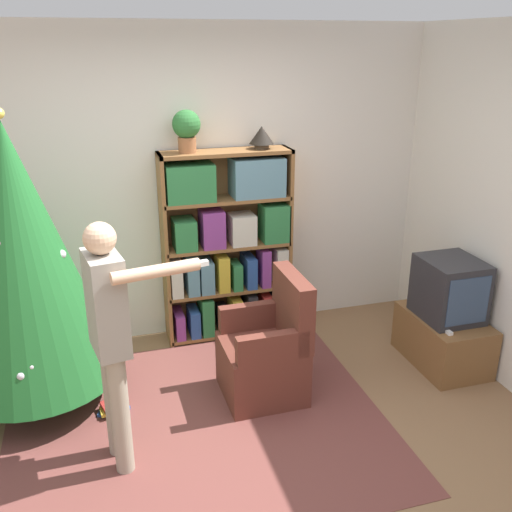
{
  "coord_description": "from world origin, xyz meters",
  "views": [
    {
      "loc": [
        -0.65,
        -2.68,
        2.44
      ],
      "look_at": [
        0.39,
        0.86,
        1.05
      ],
      "focal_mm": 40.0,
      "sensor_mm": 36.0,
      "label": 1
    }
  ],
  "objects_px": {
    "standing_person": "(111,329)",
    "bookshelf": "(228,244)",
    "armchair": "(267,354)",
    "potted_plant": "(186,128)",
    "christmas_tree": "(21,257)",
    "table_lamp": "(262,136)",
    "television": "(450,289)"
  },
  "relations": [
    {
      "from": "potted_plant",
      "to": "table_lamp",
      "type": "relative_size",
      "value": 1.64
    },
    {
      "from": "potted_plant",
      "to": "armchair",
      "type": "bearing_deg",
      "value": -70.51
    },
    {
      "from": "armchair",
      "to": "potted_plant",
      "type": "distance_m",
      "value": 1.83
    },
    {
      "from": "bookshelf",
      "to": "table_lamp",
      "type": "xyz_separation_m",
      "value": [
        0.3,
        0.01,
        0.89
      ]
    },
    {
      "from": "armchair",
      "to": "christmas_tree",
      "type": "bearing_deg",
      "value": -104.28
    },
    {
      "from": "christmas_tree",
      "to": "table_lamp",
      "type": "relative_size",
      "value": 10.35
    },
    {
      "from": "bookshelf",
      "to": "standing_person",
      "type": "xyz_separation_m",
      "value": [
        -1.04,
        -1.43,
        0.08
      ]
    },
    {
      "from": "television",
      "to": "standing_person",
      "type": "distance_m",
      "value": 2.61
    },
    {
      "from": "christmas_tree",
      "to": "table_lamp",
      "type": "height_order",
      "value": "christmas_tree"
    },
    {
      "from": "armchair",
      "to": "potted_plant",
      "type": "xyz_separation_m",
      "value": [
        -0.35,
        0.99,
        1.49
      ]
    },
    {
      "from": "bookshelf",
      "to": "potted_plant",
      "type": "relative_size",
      "value": 4.94
    },
    {
      "from": "armchair",
      "to": "potted_plant",
      "type": "bearing_deg",
      "value": -161.01
    },
    {
      "from": "armchair",
      "to": "table_lamp",
      "type": "xyz_separation_m",
      "value": [
        0.25,
        0.99,
        1.41
      ]
    },
    {
      "from": "christmas_tree",
      "to": "armchair",
      "type": "bearing_deg",
      "value": -13.79
    },
    {
      "from": "television",
      "to": "christmas_tree",
      "type": "relative_size",
      "value": 0.23
    },
    {
      "from": "television",
      "to": "potted_plant",
      "type": "distance_m",
      "value": 2.39
    },
    {
      "from": "armchair",
      "to": "standing_person",
      "type": "distance_m",
      "value": 1.3
    },
    {
      "from": "standing_person",
      "to": "potted_plant",
      "type": "relative_size",
      "value": 4.71
    },
    {
      "from": "bookshelf",
      "to": "armchair",
      "type": "distance_m",
      "value": 1.11
    },
    {
      "from": "bookshelf",
      "to": "armchair",
      "type": "bearing_deg",
      "value": -87.65
    },
    {
      "from": "bookshelf",
      "to": "television",
      "type": "distance_m",
      "value": 1.82
    },
    {
      "from": "table_lamp",
      "to": "potted_plant",
      "type": "bearing_deg",
      "value": 180.0
    },
    {
      "from": "bookshelf",
      "to": "table_lamp",
      "type": "bearing_deg",
      "value": 1.04
    },
    {
      "from": "christmas_tree",
      "to": "standing_person",
      "type": "xyz_separation_m",
      "value": [
        0.52,
        -0.83,
        -0.19
      ]
    },
    {
      "from": "television",
      "to": "christmas_tree",
      "type": "distance_m",
      "value": 3.13
    },
    {
      "from": "table_lamp",
      "to": "armchair",
      "type": "bearing_deg",
      "value": -104.38
    },
    {
      "from": "armchair",
      "to": "table_lamp",
      "type": "distance_m",
      "value": 1.74
    },
    {
      "from": "television",
      "to": "armchair",
      "type": "height_order",
      "value": "armchair"
    },
    {
      "from": "bookshelf",
      "to": "standing_person",
      "type": "bearing_deg",
      "value": -125.93
    },
    {
      "from": "standing_person",
      "to": "table_lamp",
      "type": "distance_m",
      "value": 2.12
    },
    {
      "from": "christmas_tree",
      "to": "bookshelf",
      "type": "bearing_deg",
      "value": 21.01
    },
    {
      "from": "standing_person",
      "to": "bookshelf",
      "type": "bearing_deg",
      "value": 134.02
    }
  ]
}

